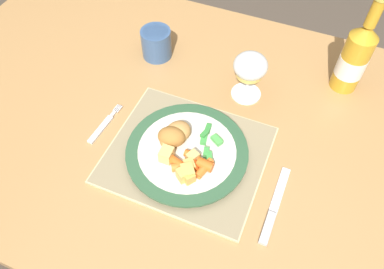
{
  "coord_description": "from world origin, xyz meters",
  "views": [
    {
      "loc": [
        0.22,
        -0.51,
        1.44
      ],
      "look_at": [
        0.04,
        -0.06,
        0.78
      ],
      "focal_mm": 35.0,
      "sensor_mm": 36.0,
      "label": 1
    }
  ],
  "objects_px": {
    "dinner_plate": "(187,152)",
    "table_knife": "(273,211)",
    "wine_glass": "(250,68)",
    "fork": "(103,126)",
    "drinking_cup": "(156,43)",
    "bottle": "(355,57)",
    "dining_table": "(189,140)"
  },
  "relations": [
    {
      "from": "wine_glass",
      "to": "drinking_cup",
      "type": "height_order",
      "value": "wine_glass"
    },
    {
      "from": "dinner_plate",
      "to": "table_knife",
      "type": "relative_size",
      "value": 1.47
    },
    {
      "from": "fork",
      "to": "drinking_cup",
      "type": "relative_size",
      "value": 1.59
    },
    {
      "from": "table_knife",
      "to": "wine_glass",
      "type": "height_order",
      "value": "wine_glass"
    },
    {
      "from": "dining_table",
      "to": "table_knife",
      "type": "xyz_separation_m",
      "value": [
        0.25,
        -0.15,
        0.09
      ]
    },
    {
      "from": "dinner_plate",
      "to": "fork",
      "type": "bearing_deg",
      "value": 179.83
    },
    {
      "from": "dinner_plate",
      "to": "bottle",
      "type": "relative_size",
      "value": 1.03
    },
    {
      "from": "dining_table",
      "to": "drinking_cup",
      "type": "height_order",
      "value": "drinking_cup"
    },
    {
      "from": "dinner_plate",
      "to": "fork",
      "type": "xyz_separation_m",
      "value": [
        -0.22,
        0.0,
        -0.01
      ]
    },
    {
      "from": "bottle",
      "to": "fork",
      "type": "bearing_deg",
      "value": -144.46
    },
    {
      "from": "wine_glass",
      "to": "table_knife",
      "type": "bearing_deg",
      "value": -62.63
    },
    {
      "from": "dining_table",
      "to": "dinner_plate",
      "type": "xyz_separation_m",
      "value": [
        0.04,
        -0.1,
        0.1
      ]
    },
    {
      "from": "bottle",
      "to": "drinking_cup",
      "type": "relative_size",
      "value": 3.25
    },
    {
      "from": "dining_table",
      "to": "dinner_plate",
      "type": "distance_m",
      "value": 0.15
    },
    {
      "from": "dining_table",
      "to": "fork",
      "type": "height_order",
      "value": "fork"
    },
    {
      "from": "drinking_cup",
      "to": "dining_table",
      "type": "bearing_deg",
      "value": -46.7
    },
    {
      "from": "dining_table",
      "to": "wine_glass",
      "type": "relative_size",
      "value": 11.4
    },
    {
      "from": "wine_glass",
      "to": "bottle",
      "type": "height_order",
      "value": "bottle"
    },
    {
      "from": "fork",
      "to": "bottle",
      "type": "distance_m",
      "value": 0.62
    },
    {
      "from": "fork",
      "to": "table_knife",
      "type": "relative_size",
      "value": 0.69
    },
    {
      "from": "dinner_plate",
      "to": "wine_glass",
      "type": "xyz_separation_m",
      "value": [
        0.06,
        0.23,
        0.07
      ]
    },
    {
      "from": "dining_table",
      "to": "fork",
      "type": "distance_m",
      "value": 0.22
    },
    {
      "from": "wine_glass",
      "to": "dining_table",
      "type": "bearing_deg",
      "value": -127.38
    },
    {
      "from": "table_knife",
      "to": "wine_glass",
      "type": "bearing_deg",
      "value": 117.37
    },
    {
      "from": "dining_table",
      "to": "dinner_plate",
      "type": "height_order",
      "value": "dinner_plate"
    },
    {
      "from": "drinking_cup",
      "to": "bottle",
      "type": "bearing_deg",
      "value": 9.16
    },
    {
      "from": "fork",
      "to": "dining_table",
      "type": "bearing_deg",
      "value": 28.81
    },
    {
      "from": "fork",
      "to": "wine_glass",
      "type": "distance_m",
      "value": 0.37
    },
    {
      "from": "table_knife",
      "to": "bottle",
      "type": "distance_m",
      "value": 0.43
    },
    {
      "from": "fork",
      "to": "drinking_cup",
      "type": "xyz_separation_m",
      "value": [
        0.01,
        0.28,
        0.04
      ]
    },
    {
      "from": "dining_table",
      "to": "fork",
      "type": "relative_size",
      "value": 11.35
    },
    {
      "from": "fork",
      "to": "table_knife",
      "type": "distance_m",
      "value": 0.43
    }
  ]
}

